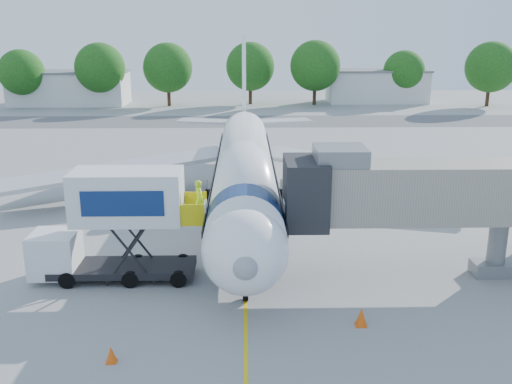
{
  "coord_description": "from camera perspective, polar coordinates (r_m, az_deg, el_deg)",
  "views": [
    {
      "loc": [
        -0.01,
        -33.13,
        11.99
      ],
      "look_at": [
        0.62,
        -2.78,
        3.2
      ],
      "focal_mm": 40.0,
      "sensor_mm": 36.0,
      "label": 1
    }
  ],
  "objects": [
    {
      "name": "guidance_line",
      "position": [
        35.23,
        -1.11,
        -3.74
      ],
      "size": [
        0.15,
        70.0,
        0.01
      ],
      "primitive_type": "cube",
      "color": "yellow",
      "rests_on": "ground"
    },
    {
      "name": "catering_hiloader",
      "position": [
        28.4,
        -13.85,
        -3.3
      ],
      "size": [
        8.56,
        2.44,
        5.5
      ],
      "color": "black",
      "rests_on": "ground"
    },
    {
      "name": "safety_cone_b",
      "position": [
        22.63,
        -14.27,
        -15.47
      ],
      "size": [
        0.41,
        0.41,
        0.66
      ],
      "color": "#EC530C",
      "rests_on": "ground"
    },
    {
      "name": "outbuilding_left",
      "position": [
        97.69,
        -18.12,
        9.89
      ],
      "size": [
        18.4,
        8.4,
        5.3
      ],
      "color": "silver",
      "rests_on": "ground"
    },
    {
      "name": "safety_cone_a",
      "position": [
        24.68,
        10.48,
        -12.2
      ],
      "size": [
        0.5,
        0.5,
        0.8
      ],
      "color": "#EC530C",
      "rests_on": "ground"
    },
    {
      "name": "tree_a",
      "position": [
        96.16,
        -22.41,
        11.01
      ],
      "size": [
        6.92,
        6.92,
        8.82
      ],
      "color": "#382314",
      "rests_on": "ground"
    },
    {
      "name": "jet_bridge",
      "position": [
        28.38,
        15.23,
        -0.07
      ],
      "size": [
        13.9,
        3.2,
        6.6
      ],
      "color": "#9E9587",
      "rests_on": "ground"
    },
    {
      "name": "tree_g",
      "position": [
        97.54,
        22.44,
        11.48
      ],
      "size": [
        7.83,
        7.83,
        9.98
      ],
      "color": "#382314",
      "rests_on": "ground"
    },
    {
      "name": "tree_c",
      "position": [
        91.79,
        -8.82,
        12.18
      ],
      "size": [
        7.67,
        7.67,
        9.77
      ],
      "color": "#382314",
      "rests_on": "ground"
    },
    {
      "name": "outbuilding_right",
      "position": [
        98.09,
        11.97,
        10.35
      ],
      "size": [
        16.4,
        7.4,
        5.3
      ],
      "color": "silver",
      "rests_on": "ground"
    },
    {
      "name": "tree_b",
      "position": [
        93.09,
        -15.34,
        11.87
      ],
      "size": [
        7.69,
        7.69,
        9.8
      ],
      "color": "#382314",
      "rests_on": "ground"
    },
    {
      "name": "taxiway_strip",
      "position": [
        76.08,
        -1.18,
        7.08
      ],
      "size": [
        120.0,
        10.0,
        0.01
      ],
      "primitive_type": "cube",
      "color": "#59595B",
      "rests_on": "ground"
    },
    {
      "name": "aircraft",
      "position": [
        38.33,
        -1.15,
        2.5
      ],
      "size": [
        34.17,
        37.73,
        11.35
      ],
      "color": "white",
      "rests_on": "ground"
    },
    {
      "name": "ground",
      "position": [
        35.23,
        -1.11,
        -3.75
      ],
      "size": [
        160.0,
        160.0,
        0.0
      ],
      "primitive_type": "plane",
      "color": "#989895",
      "rests_on": "ground"
    },
    {
      "name": "tree_f",
      "position": [
        97.53,
        14.58,
        11.62
      ],
      "size": [
        6.65,
        6.65,
        8.48
      ],
      "color": "#382314",
      "rests_on": "ground"
    },
    {
      "name": "tree_d",
      "position": [
        92.99,
        -0.58,
        12.43
      ],
      "size": [
        7.71,
        7.71,
        9.83
      ],
      "color": "#382314",
      "rests_on": "ground"
    },
    {
      "name": "tree_e",
      "position": [
        92.6,
        5.94,
        12.45
      ],
      "size": [
        7.94,
        7.94,
        10.13
      ],
      "color": "#382314",
      "rests_on": "ground"
    }
  ]
}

